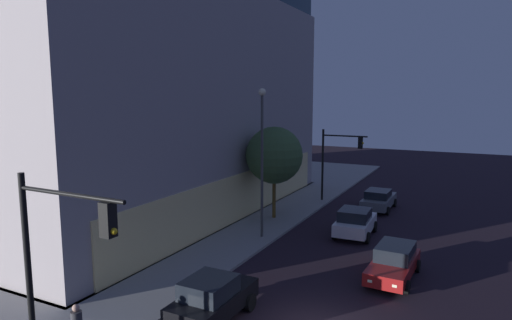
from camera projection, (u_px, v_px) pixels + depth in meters
The scene contains 9 objects.
modern_building at pixel (104, 88), 34.80m from camera, with size 29.60×24.99×18.58m.
traffic_light_near_corner at pixel (55, 252), 12.09m from camera, with size 0.32×3.94×6.26m.
traffic_light_far_corner at pixel (337, 154), 35.21m from camera, with size 0.32×3.63×5.80m.
street_lamp_sidewalk at pixel (262, 146), 25.93m from camera, with size 0.44×0.44×8.87m.
sidewalk_tree at pixel (274, 155), 30.31m from camera, with size 3.93×3.93×6.37m.
car_black at pixel (212, 298), 16.85m from camera, with size 4.09×2.09×1.76m.
car_red at pixel (394, 262), 20.87m from camera, with size 4.57×2.12×1.56m.
car_white at pixel (355, 222), 27.20m from camera, with size 4.12×2.30×1.72m.
car_grey at pixel (379, 199), 33.58m from camera, with size 4.52×2.14×1.55m.
Camera 1 is at (-14.29, -4.68, 8.52)m, focal length 30.98 mm.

